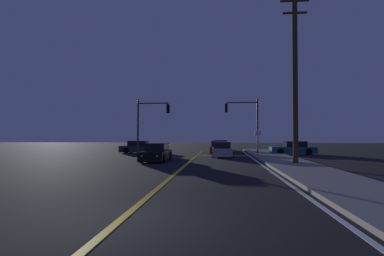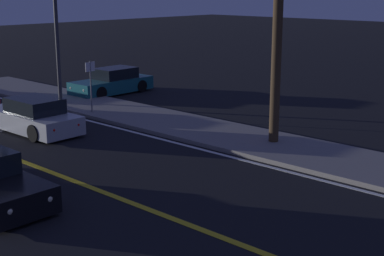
% 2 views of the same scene
% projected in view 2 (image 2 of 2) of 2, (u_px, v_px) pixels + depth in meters
% --- Properties ---
extents(sidewalk_right, '(3.20, 44.35, 0.15)m').
position_uv_depth(sidewalk_right, '(311.00, 155.00, 18.60)').
color(sidewalk_right, gray).
rests_on(sidewalk_right, ground).
extents(lane_line_center, '(0.20, 41.89, 0.01)m').
position_uv_depth(lane_line_center, '(165.00, 216.00, 13.80)').
color(lane_line_center, gold).
rests_on(lane_line_center, ground).
extents(lane_line_edge_right, '(0.16, 41.89, 0.01)m').
position_uv_depth(lane_line_edge_right, '(279.00, 169.00, 17.30)').
color(lane_line_edge_right, white).
rests_on(lane_line_edge_right, ground).
extents(stop_bar, '(5.18, 0.50, 0.01)m').
position_uv_depth(stop_bar, '(23.00, 126.00, 22.77)').
color(stop_bar, white).
rests_on(stop_bar, ground).
extents(car_following_oncoming_silver, '(1.90, 4.58, 1.34)m').
position_uv_depth(car_following_oncoming_silver, '(32.00, 117.00, 21.73)').
color(car_following_oncoming_silver, '#B2B5BA').
rests_on(car_following_oncoming_silver, ground).
extents(car_distant_tail_teal, '(4.52, 1.86, 1.34)m').
position_uv_depth(car_distant_tail_teal, '(112.00, 83.00, 29.54)').
color(car_distant_tail_teal, '#195960').
rests_on(car_distant_tail_teal, ground).
extents(traffic_signal_near_right, '(3.37, 0.28, 5.68)m').
position_uv_depth(traffic_signal_near_right, '(34.00, 26.00, 24.94)').
color(traffic_signal_near_right, '#38383D').
rests_on(traffic_signal_near_right, ground).
extents(street_sign_corner, '(0.56, 0.13, 2.38)m').
position_uv_depth(street_sign_corner, '(91.00, 79.00, 24.25)').
color(street_sign_corner, slate).
rests_on(street_sign_corner, ground).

